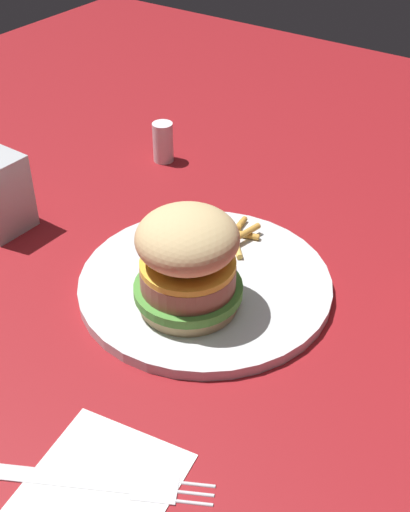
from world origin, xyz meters
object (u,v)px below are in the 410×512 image
Objects in this scene: salt_shaker at (163,142)px; fork at (104,481)px; napkin at (102,483)px; fries_pile at (225,237)px; plate at (205,284)px; sandwich at (188,261)px.

fork is at bearing -147.51° from salt_shaker.
napkin is 2.00× the size of salt_shaker.
fries_pile is 0.22m from salt_shaker.
plate is 2.89× the size of fries_pile.
plate is at bearing -162.81° from fries_pile.
salt_shaker is (0.24, 0.22, -0.04)m from sandwich.
plate is 0.25m from napkin.
fries_pile reaches higher than napkin.
fries_pile is 0.32m from napkin.
sandwich reaches higher than fork.
napkin is at bearing -163.53° from fries_pile.
fork is (0.00, -0.00, 0.00)m from napkin.
napkin is (-0.24, -0.07, -0.01)m from plate.
salt_shaker is at bearing 46.25° from plate.
plate reaches higher than napkin.
fork is (-0.31, -0.09, -0.01)m from fries_pile.
plate is 0.25m from fork.
salt_shaker is at bearing 55.48° from fries_pile.
fork is (-0.24, -0.07, -0.00)m from plate.
plate is 0.07m from sandwich.
napkin is 0.52m from salt_shaker.
salt_shaker reaches higher than fries_pile.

